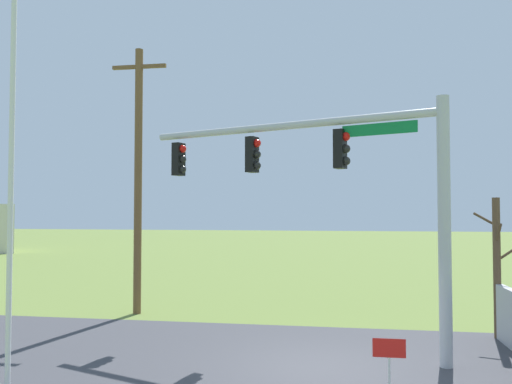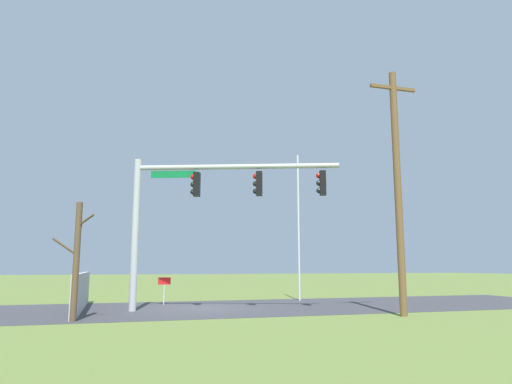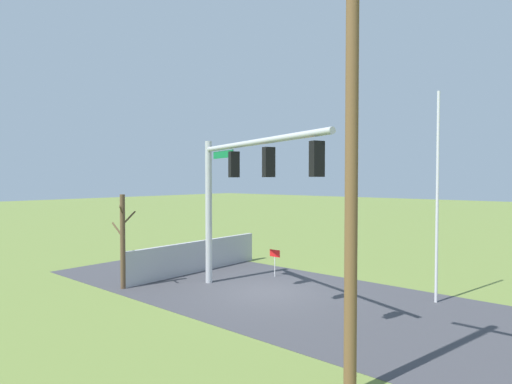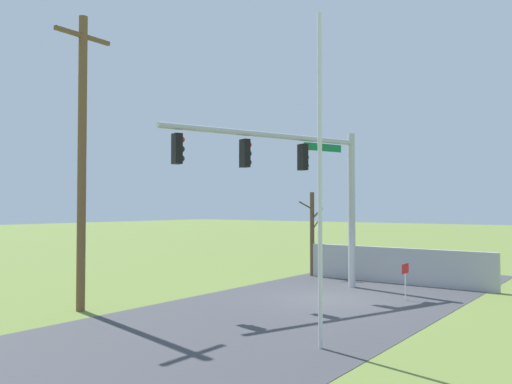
% 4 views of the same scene
% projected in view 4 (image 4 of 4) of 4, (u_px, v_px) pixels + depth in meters
% --- Properties ---
extents(ground_plane, '(160.00, 160.00, 0.00)m').
position_uv_depth(ground_plane, '(329.00, 299.00, 17.36)').
color(ground_plane, olive).
extents(road_surface, '(28.00, 8.00, 0.01)m').
position_uv_depth(road_surface, '(260.00, 320.00, 14.15)').
color(road_surface, '#3D3D42').
rests_on(road_surface, ground_plane).
extents(sidewalk_corner, '(6.00, 6.00, 0.01)m').
position_uv_depth(sidewalk_corner, '(363.00, 284.00, 20.67)').
color(sidewalk_corner, '#B7B5AD').
rests_on(sidewalk_corner, ground_plane).
extents(retaining_fence, '(0.20, 7.83, 1.46)m').
position_uv_depth(retaining_fence, '(396.00, 266.00, 20.85)').
color(retaining_fence, '#A8A8AD').
rests_on(retaining_fence, ground_plane).
extents(signal_mast, '(7.73, 3.02, 6.00)m').
position_uv_depth(signal_mast, '(299.00, 173.00, 18.57)').
color(signal_mast, '#B2B5BA').
rests_on(signal_mast, ground_plane).
extents(flagpole, '(0.10, 0.10, 7.51)m').
position_uv_depth(flagpole, '(320.00, 179.00, 11.38)').
color(flagpole, silver).
rests_on(flagpole, ground_plane).
extents(utility_pole, '(1.90, 0.26, 8.96)m').
position_uv_depth(utility_pole, '(82.00, 157.00, 15.50)').
color(utility_pole, brown).
rests_on(utility_pole, ground_plane).
extents(bare_tree, '(1.27, 1.02, 3.80)m').
position_uv_depth(bare_tree, '(312.00, 233.00, 23.19)').
color(bare_tree, brown).
rests_on(bare_tree, ground_plane).
extents(open_sign, '(0.56, 0.04, 1.22)m').
position_uv_depth(open_sign, '(405.00, 273.00, 17.12)').
color(open_sign, silver).
rests_on(open_sign, ground_plane).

